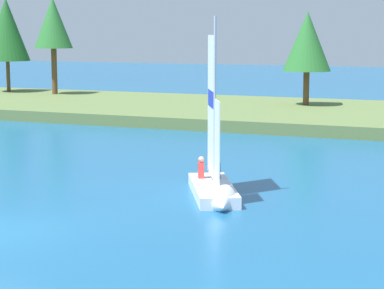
{
  "coord_description": "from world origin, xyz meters",
  "views": [
    {
      "loc": [
        12.43,
        -16.05,
        5.44
      ],
      "look_at": [
        1.97,
        9.48,
        1.2
      ],
      "focal_mm": 69.18,
      "sensor_mm": 36.0,
      "label": 1
    }
  ],
  "objects_px": {
    "sailboat": "(215,186)",
    "shoreline_tree_centre": "(307,42)",
    "shoreline_tree_midleft": "(53,24)",
    "shoreline_tree_left": "(6,29)"
  },
  "relations": [
    {
      "from": "shoreline_tree_centre",
      "to": "shoreline_tree_left",
      "type": "bearing_deg",
      "value": 176.11
    },
    {
      "from": "shoreline_tree_midleft",
      "to": "shoreline_tree_left",
      "type": "bearing_deg",
      "value": 173.28
    },
    {
      "from": "shoreline_tree_left",
      "to": "sailboat",
      "type": "relative_size",
      "value": 1.17
    },
    {
      "from": "shoreline_tree_midleft",
      "to": "shoreline_tree_centre",
      "type": "relative_size",
      "value": 1.21
    },
    {
      "from": "shoreline_tree_left",
      "to": "shoreline_tree_midleft",
      "type": "relative_size",
      "value": 1.01
    },
    {
      "from": "shoreline_tree_midleft",
      "to": "sailboat",
      "type": "height_order",
      "value": "shoreline_tree_midleft"
    },
    {
      "from": "shoreline_tree_centre",
      "to": "sailboat",
      "type": "height_order",
      "value": "shoreline_tree_centre"
    },
    {
      "from": "shoreline_tree_left",
      "to": "shoreline_tree_midleft",
      "type": "xyz_separation_m",
      "value": [
        4.66,
        -0.55,
        0.43
      ]
    },
    {
      "from": "shoreline_tree_left",
      "to": "sailboat",
      "type": "height_order",
      "value": "shoreline_tree_left"
    },
    {
      "from": "sailboat",
      "to": "shoreline_tree_centre",
      "type": "bearing_deg",
      "value": 159.62
    }
  ]
}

